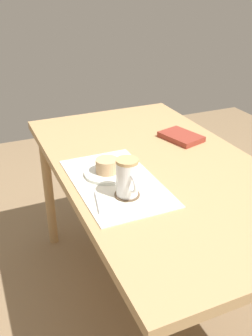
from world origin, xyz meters
The scene contains 9 objects.
ground_plane centered at (0.00, 0.00, -0.01)m, with size 4.40×4.40×0.02m, color #846B4C.
dining_table centered at (0.00, 0.00, 0.65)m, with size 1.35×0.76×0.73m.
placemat centered at (0.07, -0.21, 0.73)m, with size 0.48×0.28×0.00m, color silver.
pastry_plate centered at (0.01, -0.22, 0.74)m, with size 0.17×0.17×0.01m, color silver.
pastry centered at (0.01, -0.22, 0.77)m, with size 0.08×0.08×0.05m, color tan.
coffee_coaster centered at (0.17, -0.21, 0.73)m, with size 0.08×0.08×0.01m, color brown.
coffee_mug centered at (0.17, -0.21, 0.80)m, with size 0.11×0.07×0.13m.
teaspoon centered at (0.18, -0.31, 0.73)m, with size 0.01×0.01×0.13m, color silver.
small_book centered at (-0.18, 0.21, 0.74)m, with size 0.18×0.12×0.02m, color maroon.
Camera 1 is at (1.14, -0.63, 1.38)m, focal length 40.00 mm.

